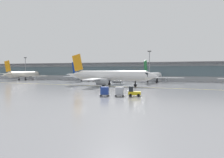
{
  "coord_description": "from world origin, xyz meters",
  "views": [
    {
      "loc": [
        21.61,
        -40.08,
        5.52
      ],
      "look_at": [
        -0.88,
        20.93,
        3.0
      ],
      "focal_mm": 37.18,
      "sensor_mm": 36.0,
      "label": 1
    }
  ],
  "objects_px": {
    "gate_airplane_1": "(86,75)",
    "taxiing_regional_jet": "(110,76)",
    "gate_airplane_2": "(153,76)",
    "cargo_dolly_trailing": "(105,91)",
    "baggage_tug": "(133,92)",
    "gate_airplane_0": "(24,74)",
    "apron_light_mast_1": "(149,65)",
    "cargo_dolly_lead": "(119,91)",
    "apron_light_mast_0": "(25,67)"
  },
  "relations": [
    {
      "from": "taxiing_regional_jet",
      "to": "cargo_dolly_lead",
      "type": "distance_m",
      "value": 32.21
    },
    {
      "from": "apron_light_mast_1",
      "to": "cargo_dolly_lead",
      "type": "bearing_deg",
      "value": -84.17
    },
    {
      "from": "gate_airplane_2",
      "to": "apron_light_mast_0",
      "type": "distance_m",
      "value": 81.48
    },
    {
      "from": "gate_airplane_2",
      "to": "cargo_dolly_trailing",
      "type": "bearing_deg",
      "value": -175.31
    },
    {
      "from": "gate_airplane_0",
      "to": "gate_airplane_1",
      "type": "bearing_deg",
      "value": -88.57
    },
    {
      "from": "gate_airplane_2",
      "to": "taxiing_regional_jet",
      "type": "distance_m",
      "value": 29.01
    },
    {
      "from": "gate_airplane_1",
      "to": "apron_light_mast_1",
      "type": "distance_m",
      "value": 31.96
    },
    {
      "from": "cargo_dolly_trailing",
      "to": "cargo_dolly_lead",
      "type": "bearing_deg",
      "value": 0.0
    },
    {
      "from": "baggage_tug",
      "to": "apron_light_mast_1",
      "type": "xyz_separation_m",
      "value": [
        -9.77,
        66.84,
        7.31
      ]
    },
    {
      "from": "cargo_dolly_trailing",
      "to": "gate_airplane_1",
      "type": "bearing_deg",
      "value": 106.72
    },
    {
      "from": "gate_airplane_0",
      "to": "cargo_dolly_trailing",
      "type": "bearing_deg",
      "value": -132.37
    },
    {
      "from": "gate_airplane_2",
      "to": "baggage_tug",
      "type": "bearing_deg",
      "value": -169.22
    },
    {
      "from": "gate_airplane_1",
      "to": "cargo_dolly_lead",
      "type": "height_order",
      "value": "gate_airplane_1"
    },
    {
      "from": "gate_airplane_1",
      "to": "cargo_dolly_lead",
      "type": "relative_size",
      "value": 12.01
    },
    {
      "from": "gate_airplane_1",
      "to": "apron_light_mast_1",
      "type": "xyz_separation_m",
      "value": [
        30.32,
        8.59,
        5.33
      ]
    },
    {
      "from": "gate_airplane_2",
      "to": "cargo_dolly_trailing",
      "type": "xyz_separation_m",
      "value": [
        -0.01,
        -57.27,
        -1.84
      ]
    },
    {
      "from": "apron_light_mast_1",
      "to": "gate_airplane_0",
      "type": "bearing_deg",
      "value": -169.92
    },
    {
      "from": "baggage_tug",
      "to": "cargo_dolly_trailing",
      "type": "xyz_separation_m",
      "value": [
        -5.96,
        -1.38,
        0.16
      ]
    },
    {
      "from": "baggage_tug",
      "to": "apron_light_mast_0",
      "type": "height_order",
      "value": "apron_light_mast_0"
    },
    {
      "from": "gate_airplane_1",
      "to": "baggage_tug",
      "type": "bearing_deg",
      "value": -143.4
    },
    {
      "from": "cargo_dolly_trailing",
      "to": "taxiing_regional_jet",
      "type": "bearing_deg",
      "value": 95.34
    },
    {
      "from": "gate_airplane_1",
      "to": "taxiing_regional_jet",
      "type": "relative_size",
      "value": 0.83
    },
    {
      "from": "gate_airplane_0",
      "to": "taxiing_regional_jet",
      "type": "distance_m",
      "value": 65.89
    },
    {
      "from": "gate_airplane_0",
      "to": "cargo_dolly_lead",
      "type": "relative_size",
      "value": 13.03
    },
    {
      "from": "cargo_dolly_lead",
      "to": "baggage_tug",
      "type": "bearing_deg",
      "value": -0.0
    },
    {
      "from": "apron_light_mast_0",
      "to": "baggage_tug",
      "type": "bearing_deg",
      "value": -38.16
    },
    {
      "from": "cargo_dolly_lead",
      "to": "cargo_dolly_trailing",
      "type": "bearing_deg",
      "value": -180.0
    },
    {
      "from": "cargo_dolly_lead",
      "to": "cargo_dolly_trailing",
      "type": "height_order",
      "value": "same"
    },
    {
      "from": "gate_airplane_2",
      "to": "cargo_dolly_trailing",
      "type": "distance_m",
      "value": 57.3
    },
    {
      "from": "gate_airplane_0",
      "to": "taxiing_regional_jet",
      "type": "bearing_deg",
      "value": -117.23
    },
    {
      "from": "gate_airplane_0",
      "to": "gate_airplane_2",
      "type": "relative_size",
      "value": 1.07
    },
    {
      "from": "apron_light_mast_1",
      "to": "apron_light_mast_0",
      "type": "bearing_deg",
      "value": 179.19
    },
    {
      "from": "gate_airplane_0",
      "to": "apron_light_mast_0",
      "type": "relative_size",
      "value": 2.36
    },
    {
      "from": "gate_airplane_0",
      "to": "gate_airplane_1",
      "type": "distance_m",
      "value": 36.42
    },
    {
      "from": "baggage_tug",
      "to": "apron_light_mast_0",
      "type": "bearing_deg",
      "value": 128.77
    },
    {
      "from": "taxiing_regional_jet",
      "to": "cargo_dolly_trailing",
      "type": "distance_m",
      "value": 31.76
    },
    {
      "from": "gate_airplane_0",
      "to": "cargo_dolly_trailing",
      "type": "height_order",
      "value": "gate_airplane_0"
    },
    {
      "from": "cargo_dolly_lead",
      "to": "apron_light_mast_1",
      "type": "xyz_separation_m",
      "value": [
        -6.9,
        67.5,
        7.15
      ]
    },
    {
      "from": "gate_airplane_0",
      "to": "cargo_dolly_lead",
      "type": "bearing_deg",
      "value": -130.82
    },
    {
      "from": "baggage_tug",
      "to": "apron_light_mast_1",
      "type": "relative_size",
      "value": 0.19
    },
    {
      "from": "baggage_tug",
      "to": "apron_light_mast_1",
      "type": "bearing_deg",
      "value": 85.25
    },
    {
      "from": "gate_airplane_1",
      "to": "taxiing_regional_jet",
      "type": "bearing_deg",
      "value": -138.73
    },
    {
      "from": "gate_airplane_0",
      "to": "cargo_dolly_lead",
      "type": "xyz_separation_m",
      "value": [
        73.49,
        -55.66,
        -2.06
      ]
    },
    {
      "from": "baggage_tug",
      "to": "cargo_dolly_trailing",
      "type": "distance_m",
      "value": 6.12
    },
    {
      "from": "gate_airplane_1",
      "to": "baggage_tug",
      "type": "height_order",
      "value": "gate_airplane_1"
    },
    {
      "from": "taxiing_regional_jet",
      "to": "baggage_tug",
      "type": "xyz_separation_m",
      "value": [
        15.96,
        -28.67,
        -2.58
      ]
    },
    {
      "from": "gate_airplane_0",
      "to": "baggage_tug",
      "type": "xyz_separation_m",
      "value": [
        76.36,
        -55.0,
        -2.22
      ]
    },
    {
      "from": "cargo_dolly_lead",
      "to": "taxiing_regional_jet",
      "type": "bearing_deg",
      "value": 100.98
    },
    {
      "from": "baggage_tug",
      "to": "cargo_dolly_trailing",
      "type": "relative_size",
      "value": 1.18
    },
    {
      "from": "gate_airplane_0",
      "to": "gate_airplane_1",
      "type": "xyz_separation_m",
      "value": [
        36.27,
        3.24,
        -0.24
      ]
    }
  ]
}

